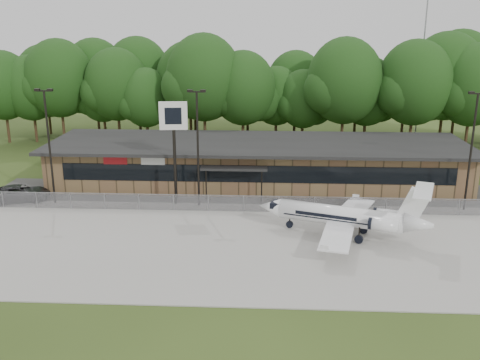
# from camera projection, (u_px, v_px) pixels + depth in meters

# --- Properties ---
(ground) EXTENTS (160.00, 160.00, 0.00)m
(ground) POSITION_uv_depth(u_px,v_px,m) (249.00, 300.00, 31.25)
(ground) COLOR #2E4117
(ground) RESTS_ON ground
(apron) EXTENTS (64.00, 18.00, 0.08)m
(apron) POSITION_uv_depth(u_px,v_px,m) (253.00, 245.00, 38.90)
(apron) COLOR #9E9B93
(apron) RESTS_ON ground
(parking_lot) EXTENTS (50.00, 9.00, 0.06)m
(parking_lot) POSITION_uv_depth(u_px,v_px,m) (256.00, 196.00, 49.92)
(parking_lot) COLOR #383835
(parking_lot) RESTS_ON ground
(terminal) EXTENTS (41.00, 11.65, 4.30)m
(terminal) POSITION_uv_depth(u_px,v_px,m) (257.00, 162.00, 53.56)
(terminal) COLOR brown
(terminal) RESTS_ON ground
(fence) EXTENTS (46.00, 0.04, 1.52)m
(fence) POSITION_uv_depth(u_px,v_px,m) (255.00, 204.00, 45.40)
(fence) COLOR gray
(fence) RESTS_ON ground
(treeline) EXTENTS (72.00, 12.00, 15.00)m
(treeline) POSITION_uv_depth(u_px,v_px,m) (261.00, 87.00, 69.36)
(treeline) COLOR #1B3912
(treeline) RESTS_ON ground
(radio_mast) EXTENTS (0.20, 0.20, 25.00)m
(radio_mast) POSITION_uv_depth(u_px,v_px,m) (423.00, 46.00, 72.60)
(radio_mast) COLOR gray
(radio_mast) RESTS_ON ground
(light_pole_left) EXTENTS (1.55, 0.30, 10.23)m
(light_pole_left) POSITION_uv_depth(u_px,v_px,m) (49.00, 138.00, 46.26)
(light_pole_left) COLOR black
(light_pole_left) RESTS_ON ground
(light_pole_mid) EXTENTS (1.55, 0.30, 10.23)m
(light_pole_mid) POSITION_uv_depth(u_px,v_px,m) (198.00, 140.00, 45.61)
(light_pole_mid) COLOR black
(light_pole_mid) RESTS_ON ground
(light_pole_right) EXTENTS (1.55, 0.30, 10.23)m
(light_pole_right) POSITION_uv_depth(u_px,v_px,m) (472.00, 143.00, 44.47)
(light_pole_right) COLOR black
(light_pole_right) RESTS_ON ground
(business_jet) EXTENTS (13.08, 11.71, 4.46)m
(business_jet) POSITION_uv_depth(u_px,v_px,m) (346.00, 217.00, 39.94)
(business_jet) COLOR white
(business_jet) RESTS_ON ground
(suv) EXTENTS (5.86, 3.88, 1.50)m
(suv) POSITION_uv_depth(u_px,v_px,m) (19.00, 193.00, 48.29)
(suv) COLOR #333336
(suv) RESTS_ON ground
(pole_sign) EXTENTS (2.42, 0.52, 9.17)m
(pole_sign) POSITION_uv_depth(u_px,v_px,m) (174.00, 127.00, 45.70)
(pole_sign) COLOR black
(pole_sign) RESTS_ON ground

